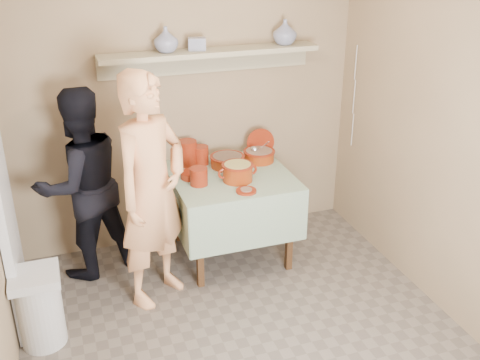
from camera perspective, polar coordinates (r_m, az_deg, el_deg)
name	(u,v)px	position (r m, az deg, el deg)	size (l,w,h in m)	color
ground	(255,356)	(3.94, 1.57, -17.40)	(3.50, 3.50, 0.00)	#665A50
tile_panel	(2,194)	(4.05, -23.05, -1.32)	(0.06, 0.70, 2.00)	silver
plate_stack_a	(188,153)	(4.78, -5.35, 2.75)	(0.16, 0.16, 0.22)	maroon
plate_stack_b	(201,155)	(4.80, -4.01, 2.53)	(0.13, 0.13, 0.16)	maroon
bowl_stack	(199,176)	(4.42, -4.21, 0.36)	(0.14, 0.14, 0.14)	maroon
empty_bowl	(191,175)	(4.56, -4.96, 0.52)	(0.18, 0.18, 0.05)	maroon
propped_lid	(260,142)	(4.97, 2.09, 3.84)	(0.25, 0.25, 0.02)	maroon
vase_right	(285,32)	(4.83, 4.58, 14.76)	(0.20, 0.20, 0.21)	navy
vase_left	(166,40)	(4.54, -7.53, 13.96)	(0.19, 0.19, 0.20)	navy
ceramic_box	(197,44)	(4.61, -4.38, 13.62)	(0.14, 0.10, 0.10)	navy
person_cook	(152,191)	(4.09, -8.93, -1.14)	(0.65, 0.42, 1.77)	#F1A168
person_helper	(82,185)	(4.56, -15.78, -0.44)	(0.76, 0.59, 1.56)	black
room_shell	(259,128)	(3.11, 1.91, 5.33)	(3.04, 3.54, 2.62)	#987E5D
serving_table	(231,187)	(4.67, -0.96, -0.74)	(0.97, 0.97, 0.76)	#4C2D16
cazuela_meat_a	(227,160)	(4.75, -1.29, 2.05)	(0.30, 0.30, 0.10)	maroon
cazuela_meat_b	(259,155)	(4.87, 1.96, 2.59)	(0.28, 0.28, 0.10)	maroon
ladle	(255,149)	(4.84, 1.54, 3.13)	(0.08, 0.26, 0.19)	silver
cazuela_rice	(238,171)	(4.47, -0.25, 0.94)	(0.33, 0.25, 0.14)	maroon
front_plate	(246,191)	(4.31, 0.64, -1.08)	(0.16, 0.16, 0.03)	maroon
wall_shelf	(210,55)	(4.67, -3.11, 12.59)	(1.80, 0.25, 0.21)	tan
trash_bin	(40,308)	(4.10, -19.69, -12.13)	(0.32, 0.32, 0.56)	silver
electrical_cord	(354,97)	(5.11, 11.51, 8.28)	(0.01, 0.05, 0.90)	silver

